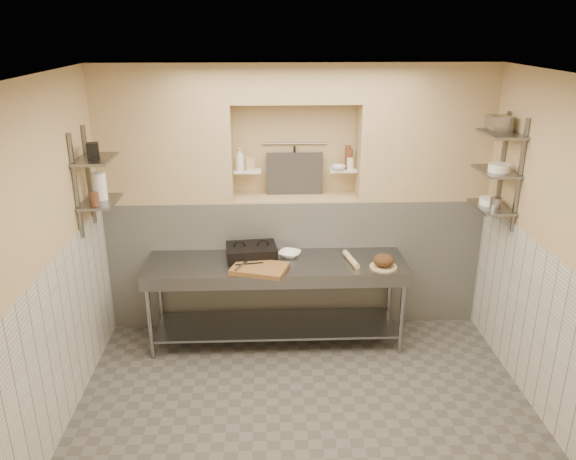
{
  "coord_description": "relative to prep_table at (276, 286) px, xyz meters",
  "views": [
    {
      "loc": [
        -0.31,
        -3.96,
        3.14
      ],
      "look_at": [
        -0.11,
        0.9,
        1.35
      ],
      "focal_mm": 35.0,
      "sensor_mm": 36.0,
      "label": 1
    }
  ],
  "objects": [
    {
      "name": "panini_press",
      "position": [
        -0.24,
        0.12,
        0.33
      ],
      "size": [
        0.53,
        0.41,
        0.14
      ],
      "rotation": [
        0.0,
        0.0,
        0.11
      ],
      "color": "black",
      "rests_on": "prep_table"
    },
    {
      "name": "hanging_steel",
      "position": [
        0.22,
        0.72,
        1.14
      ],
      "size": [
        0.02,
        0.02,
        0.3
      ],
      "primitive_type": "cylinder",
      "color": "black",
      "rests_on": "utensil_rail"
    },
    {
      "name": "bread_board",
      "position": [
        1.05,
        -0.16,
        0.27
      ],
      "size": [
        0.27,
        0.27,
        0.02
      ],
      "primitive_type": "cylinder",
      "color": "tan",
      "rests_on": "prep_table"
    },
    {
      "name": "bread_loaf",
      "position": [
        1.05,
        -0.16,
        0.33
      ],
      "size": [
        0.21,
        0.21,
        0.12
      ],
      "primitive_type": "ellipsoid",
      "color": "#4C2D19",
      "rests_on": "bread_board"
    },
    {
      "name": "knife_blade",
      "position": [
        -0.26,
        -0.13,
        0.31
      ],
      "size": [
        0.28,
        0.08,
        0.01
      ],
      "primitive_type": "cube",
      "rotation": [
        0.0,
        0.0,
        0.17
      ],
      "color": "gray",
      "rests_on": "cutting_board"
    },
    {
      "name": "utensil_rail",
      "position": [
        0.22,
        0.74,
        1.31
      ],
      "size": [
        0.7,
        0.02,
        0.02
      ],
      "primitive_type": "cylinder",
      "rotation": [
        0.0,
        1.57,
        0.0
      ],
      "color": "gray",
      "rests_on": "wall_back"
    },
    {
      "name": "backwall_pillar_right",
      "position": [
        1.55,
        0.57,
        1.46
      ],
      "size": [
        1.35,
        0.4,
        1.4
      ],
      "primitive_type": "cube",
      "color": "tan",
      "rests_on": "backwall_lower"
    },
    {
      "name": "wainscot_right",
      "position": [
        2.21,
        -1.18,
        0.06
      ],
      "size": [
        0.02,
        3.9,
        1.4
      ],
      "primitive_type": "cube",
      "color": "silver",
      "rests_on": "floor"
    },
    {
      "name": "bowl_alcove",
      "position": [
        0.67,
        0.52,
        1.09
      ],
      "size": [
        0.18,
        0.18,
        0.05
      ],
      "primitive_type": "imported",
      "rotation": [
        0.0,
        0.0,
        0.3
      ],
      "color": "white",
      "rests_on": "alcove_shelf_right"
    },
    {
      "name": "jug_left",
      "position": [
        -1.62,
        -0.1,
        1.1
      ],
      "size": [
        0.13,
        0.13,
        0.25
      ],
      "primitive_type": "cylinder",
      "color": "white",
      "rests_on": "wall_shelf_left_lower"
    },
    {
      "name": "backwall_lower",
      "position": [
        0.22,
        0.57,
        0.06
      ],
      "size": [
        4.0,
        0.4,
        1.4
      ],
      "primitive_type": "cube",
      "color": "silver",
      "rests_on": "floor"
    },
    {
      "name": "shelf_rail_left_a",
      "position": [
        -1.75,
        0.07,
        1.16
      ],
      "size": [
        0.03,
        0.03,
        0.95
      ],
      "primitive_type": "cube",
      "color": "slate",
      "rests_on": "wall_left"
    },
    {
      "name": "backwall_pillar_left",
      "position": [
        -1.1,
        0.57,
        1.46
      ],
      "size": [
        1.35,
        0.4,
        1.4
      ],
      "primitive_type": "cube",
      "color": "tan",
      "rests_on": "backwall_lower"
    },
    {
      "name": "alcove_sill",
      "position": [
        0.22,
        0.57,
        0.77
      ],
      "size": [
        1.3,
        0.4,
        0.02
      ],
      "primitive_type": "cube",
      "color": "tan",
      "rests_on": "backwall_lower"
    },
    {
      "name": "wall_shelf_right_mid",
      "position": [
        2.06,
        -0.13,
        1.21
      ],
      "size": [
        0.3,
        0.5,
        0.02
      ],
      "primitive_type": "cube",
      "color": "slate",
      "rests_on": "wall_right"
    },
    {
      "name": "wall_shelf_left_upper",
      "position": [
        -1.62,
        -0.13,
        1.36
      ],
      "size": [
        0.3,
        0.5,
        0.03
      ],
      "primitive_type": "cube",
      "color": "slate",
      "rests_on": "wall_left"
    },
    {
      "name": "tongs",
      "position": [
        -0.33,
        -0.18,
        0.31
      ],
      "size": [
        0.13,
        0.25,
        0.02
      ],
      "primitive_type": "cylinder",
      "rotation": [
        1.57,
        0.0,
        -0.44
      ],
      "color": "gray",
      "rests_on": "cutting_board"
    },
    {
      "name": "wall_back",
      "position": [
        0.22,
        0.82,
        0.76
      ],
      "size": [
        4.0,
        0.1,
        2.8
      ],
      "primitive_type": "cube",
      "color": "tan",
      "rests_on": "ground"
    },
    {
      "name": "bowl_right",
      "position": [
        2.06,
        -0.08,
        0.9
      ],
      "size": [
        0.2,
        0.2,
        0.06
      ],
      "primitive_type": "cylinder",
      "color": "white",
      "rests_on": "wall_shelf_right_lower"
    },
    {
      "name": "condiment_b",
      "position": [
        0.77,
        0.57,
        1.19
      ],
      "size": [
        0.06,
        0.06,
        0.25
      ],
      "primitive_type": "cylinder",
      "color": "brown",
      "rests_on": "alcove_shelf_right"
    },
    {
      "name": "wall_left",
      "position": [
        -1.83,
        -1.18,
        0.76
      ],
      "size": [
        0.1,
        3.9,
        2.8
      ],
      "primitive_type": "cube",
      "color": "tan",
      "rests_on": "ground"
    },
    {
      "name": "alcove_shelf_right",
      "position": [
        0.72,
        0.57,
        1.06
      ],
      "size": [
        0.28,
        0.16,
        0.02
      ],
      "primitive_type": "cube",
      "color": "white",
      "rests_on": "backwall_lower"
    },
    {
      "name": "condiment_a",
      "position": [
        0.79,
        0.57,
        1.18
      ],
      "size": [
        0.06,
        0.06,
        0.21
      ],
      "primitive_type": "cylinder",
      "color": "brown",
      "rests_on": "alcove_shelf_right"
    },
    {
      "name": "shelf_rail_right_a",
      "position": [
        2.2,
        0.07,
        1.21
      ],
      "size": [
        0.03,
        0.03,
        1.05
      ],
      "primitive_type": "cube",
      "color": "slate",
      "rests_on": "wall_right"
    },
    {
      "name": "wall_shelf_left_lower",
      "position": [
        -1.62,
        -0.13,
        0.96
      ],
      "size": [
        0.3,
        0.5,
        0.02
      ],
      "primitive_type": "cube",
      "color": "slate",
      "rests_on": "wall_left"
    },
    {
      "name": "prep_table",
      "position": [
        0.0,
        0.0,
        0.0
      ],
      "size": [
        2.6,
        0.7,
        0.9
      ],
      "color": "gray",
      "rests_on": "floor"
    },
    {
      "name": "alcove_shelf_left",
      "position": [
        -0.28,
        0.57,
        1.06
      ],
      "size": [
        0.28,
        0.16,
        0.02
      ],
      "primitive_type": "cube",
      "color": "white",
      "rests_on": "backwall_lower"
    },
    {
      "name": "floor",
      "position": [
        0.22,
        -1.18,
        -0.69
      ],
      "size": [
        4.0,
        3.9,
        0.1
      ],
      "primitive_type": "cube",
      "color": "#484440",
      "rests_on": "ground"
    },
    {
      "name": "shelf_rail_left_b",
      "position": [
        -1.75,
        -0.33,
        1.16
      ],
      "size": [
        0.03,
        0.03,
        0.95
      ],
      "primitive_type": "cube",
      "color": "slate",
      "rests_on": "wall_left"
    },
    {
      "name": "jar_alcove",
      "position": [
        -0.25,
        0.57,
        1.14
      ],
      "size": [
        0.09,
        0.09,
        0.13
      ],
      "primitive_type": "cube",
      "color": "tan",
      "rests_on": "alcove_shelf_left"
    },
    {
      "name": "jar_left",
      "position": [
        -1.62,
        -0.29,
        1.03
      ],
      "size": [
        0.08,
        0.08,
        0.12
      ],
      "primitive_type": "cylinder",
      "color": "brown",
      "rests_on": "wall_shelf_left_lower"
    },
    {
      "name": "wall_shelf_right_lower",
      "position": [
        2.06,
        -0.13,
        0.86
      ],
      "size": [
        0.3,
        0.5,
        0.02
      ],
      "primitive_type": "cube",
      "color": "slate",
      "rests_on": "wall_right"
    },
    {
      "name": "rolling_pin",
      "position": [
        0.75,
        -0.02,
        0.29
      ],
      "size": [
        0.13,
        0.38,
        0.06
      ],
      "primitive_type": "cylinder",
      "rotation": [
        1.57,
        0.0,
        0.18
      ],
      "color": "tan",
      "rests_on": "prep_table"
    },
    {
      "name": "wainscot_left",
      "position": [
        -1.77,
        -1.18,
        0.06
      ],
      "size": [
        0.02,
        3.9,
        1.4
      ],
      "primitive_type": "cube",
      "color": "silver",
      "rests_on": "floor"
    },
    {
      "name": "basket_right",
      "position": [
        2.06,
        -0.06,
        1.64
      ],
      "size": [
        0.18,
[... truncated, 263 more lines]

